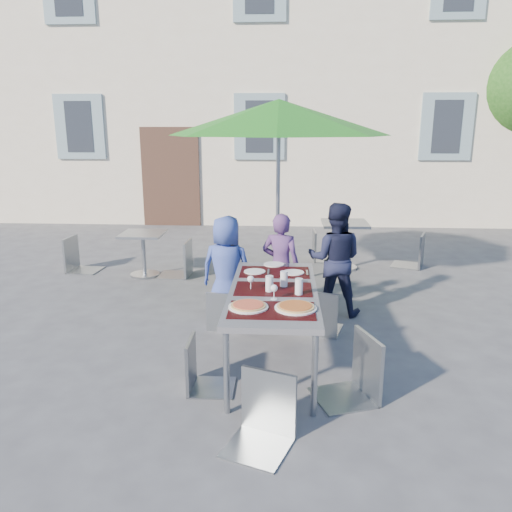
# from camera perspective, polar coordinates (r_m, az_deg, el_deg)

# --- Properties ---
(ground) EXTENTS (90.00, 90.00, 0.00)m
(ground) POSITION_cam_1_polar(r_m,az_deg,el_deg) (4.35, -4.93, -15.82)
(ground) COLOR #444447
(ground) RESTS_ON ground
(building) EXTENTS (13.60, 8.20, 11.10)m
(building) POSITION_cam_1_polar(r_m,az_deg,el_deg) (15.45, 1.24, 24.41)
(building) COLOR beige
(building) RESTS_ON ground
(dining_table) EXTENTS (0.80, 1.85, 0.76)m
(dining_table) POSITION_cam_1_polar(r_m,az_deg,el_deg) (4.61, 2.00, -4.45)
(dining_table) COLOR #434348
(dining_table) RESTS_ON ground
(pizza_near_left) EXTENTS (0.33, 0.33, 0.03)m
(pizza_near_left) POSITION_cam_1_polar(r_m,az_deg,el_deg) (4.12, -0.89, -5.72)
(pizza_near_left) COLOR white
(pizza_near_left) RESTS_ON dining_table
(pizza_near_right) EXTENTS (0.35, 0.35, 0.03)m
(pizza_near_right) POSITION_cam_1_polar(r_m,az_deg,el_deg) (4.11, 4.55, -5.83)
(pizza_near_right) COLOR white
(pizza_near_right) RESTS_ON dining_table
(glassware) EXTENTS (0.50, 0.42, 0.15)m
(glassware) POSITION_cam_1_polar(r_m,az_deg,el_deg) (4.51, 2.71, -3.15)
(glassware) COLOR silver
(glassware) RESTS_ON dining_table
(place_settings) EXTENTS (0.66, 0.52, 0.01)m
(place_settings) POSITION_cam_1_polar(r_m,az_deg,el_deg) (5.19, 2.10, -1.52)
(place_settings) COLOR white
(place_settings) RESTS_ON dining_table
(child_0) EXTENTS (0.67, 0.51, 1.24)m
(child_0) POSITION_cam_1_polar(r_m,az_deg,el_deg) (5.71, -3.38, -1.52)
(child_0) COLOR #374B99
(child_0) RESTS_ON ground
(child_1) EXTENTS (0.52, 0.41, 1.24)m
(child_1) POSITION_cam_1_polar(r_m,az_deg,el_deg) (5.84, 2.85, -1.12)
(child_1) COLOR #503165
(child_1) RESTS_ON ground
(child_2) EXTENTS (0.71, 0.48, 1.35)m
(child_2) POSITION_cam_1_polar(r_m,az_deg,el_deg) (5.99, 9.00, -0.36)
(child_2) COLOR #171A33
(child_2) RESTS_ON ground
(chair_0) EXTENTS (0.41, 0.42, 0.85)m
(chair_0) POSITION_cam_1_polar(r_m,az_deg,el_deg) (5.50, -3.62, -3.52)
(chair_0) COLOR #90979B
(chair_0) RESTS_ON ground
(chair_1) EXTENTS (0.53, 0.53, 1.04)m
(chair_1) POSITION_cam_1_polar(r_m,az_deg,el_deg) (5.48, 3.76, -2.25)
(chair_1) COLOR gray
(chair_1) RESTS_ON ground
(chair_2) EXTENTS (0.53, 0.53, 0.96)m
(chair_2) POSITION_cam_1_polar(r_m,az_deg,el_deg) (5.39, 7.42, -3.25)
(chair_2) COLOR gray
(chair_2) RESTS_ON ground
(chair_3) EXTENTS (0.39, 0.38, 0.86)m
(chair_3) POSITION_cam_1_polar(r_m,az_deg,el_deg) (4.28, -6.34, -8.93)
(chair_3) COLOR gray
(chair_3) RESTS_ON ground
(chair_4) EXTENTS (0.59, 0.59, 1.03)m
(chair_4) POSITION_cam_1_polar(r_m,az_deg,el_deg) (4.16, 11.57, -8.21)
(chair_4) COLOR gray
(chair_4) RESTS_ON ground
(chair_5) EXTENTS (0.55, 0.55, 0.96)m
(chair_5) POSITION_cam_1_polar(r_m,az_deg,el_deg) (3.55, 0.84, -12.85)
(chair_5) COLOR #90979B
(chair_5) RESTS_ON ground
(patio_umbrella) EXTENTS (2.97, 2.97, 2.55)m
(patio_umbrella) POSITION_cam_1_polar(r_m,az_deg,el_deg) (6.81, 2.62, 15.42)
(patio_umbrella) COLOR #9B9FA3
(patio_umbrella) RESTS_ON ground
(cafe_table_0) EXTENTS (0.62, 0.62, 0.67)m
(cafe_table_0) POSITION_cam_1_polar(r_m,az_deg,el_deg) (7.68, -12.74, 0.85)
(cafe_table_0) COLOR #9B9FA3
(cafe_table_0) RESTS_ON ground
(bg_chair_l_0) EXTENTS (0.49, 0.49, 1.03)m
(bg_chair_l_0) POSITION_cam_1_polar(r_m,az_deg,el_deg) (8.21, -19.92, 2.48)
(bg_chair_l_0) COLOR gray
(bg_chair_l_0) RESTS_ON ground
(bg_chair_r_0) EXTENTS (0.48, 0.48, 1.03)m
(bg_chair_r_0) POSITION_cam_1_polar(r_m,az_deg,el_deg) (7.53, -8.65, 2.21)
(bg_chair_r_0) COLOR #8F959A
(bg_chair_r_0) RESTS_ON ground
(cafe_table_1) EXTENTS (0.70, 0.70, 0.75)m
(cafe_table_1) POSITION_cam_1_polar(r_m,az_deg,el_deg) (7.98, 10.06, 2.16)
(cafe_table_1) COLOR #9B9FA3
(cafe_table_1) RESTS_ON ground
(bg_chair_l_1) EXTENTS (0.45, 0.44, 0.96)m
(bg_chair_l_1) POSITION_cam_1_polar(r_m,az_deg,el_deg) (8.44, 7.42, 3.25)
(bg_chair_l_1) COLOR gray
(bg_chair_l_1) RESTS_ON ground
(bg_chair_r_1) EXTENTS (0.60, 0.60, 1.04)m
(bg_chair_r_1) POSITION_cam_1_polar(r_m,az_deg,el_deg) (8.35, 17.86, 2.89)
(bg_chair_r_1) COLOR gray
(bg_chair_r_1) RESTS_ON ground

